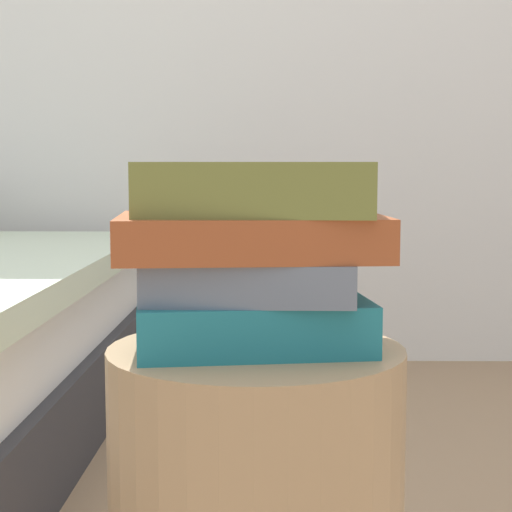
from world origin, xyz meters
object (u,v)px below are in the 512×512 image
(book_teal, at_px, (252,322))
(book_olive, at_px, (257,189))
(book_slate, at_px, (250,277))
(book_rust, at_px, (251,236))

(book_teal, bearing_deg, book_olive, -62.79)
(book_slate, xyz_separation_m, book_rust, (0.00, 0.00, 0.05))
(book_olive, bearing_deg, book_rust, 126.62)
(book_teal, bearing_deg, book_slate, -151.57)
(book_teal, xyz_separation_m, book_slate, (-0.00, -0.00, 0.05))
(book_teal, xyz_separation_m, book_olive, (0.01, -0.01, 0.15))
(book_slate, xyz_separation_m, book_olive, (0.01, -0.01, 0.10))
(book_teal, bearing_deg, book_rust, 112.64)
(book_teal, height_order, book_rust, book_rust)
(book_slate, height_order, book_olive, book_olive)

